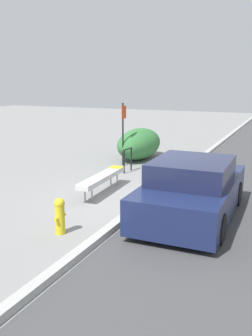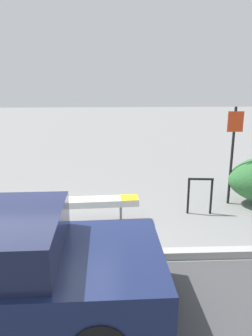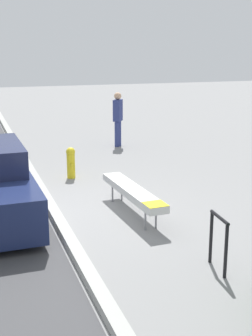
{
  "view_description": "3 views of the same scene",
  "coord_description": "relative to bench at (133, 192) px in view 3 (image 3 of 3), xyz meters",
  "views": [
    {
      "loc": [
        -8.39,
        -3.33,
        3.08
      ],
      "look_at": [
        0.68,
        0.79,
        0.75
      ],
      "focal_mm": 40.0,
      "sensor_mm": 36.0,
      "label": 1
    },
    {
      "loc": [
        1.16,
        -4.87,
        2.9
      ],
      "look_at": [
        1.47,
        1.64,
        1.12
      ],
      "focal_mm": 35.0,
      "sensor_mm": 36.0,
      "label": 2
    },
    {
      "loc": [
        8.51,
        -1.43,
        3.13
      ],
      "look_at": [
        1.22,
        1.07,
        1.12
      ],
      "focal_mm": 50.0,
      "sensor_mm": 36.0,
      "label": 3
    }
  ],
  "objects": [
    {
      "name": "ground_plane",
      "position": [
        -0.52,
        -1.45,
        -0.45
      ],
      "size": [
        60.0,
        60.0,
        0.0
      ],
      "primitive_type": "plane",
      "color": "gray"
    },
    {
      "name": "curb",
      "position": [
        -0.52,
        -1.45,
        -0.38
      ],
      "size": [
        60.0,
        0.2,
        0.13
      ],
      "color": "#A8A8A3",
      "rests_on": "ground_plane"
    },
    {
      "name": "bench",
      "position": [
        0.0,
        0.0,
        0.0
      ],
      "size": [
        2.41,
        0.49,
        0.53
      ],
      "rotation": [
        0.0,
        0.0,
        0.05
      ],
      "color": "gray",
      "rests_on": "ground_plane"
    },
    {
      "name": "bike_rack",
      "position": [
        2.58,
        0.37,
        0.05
      ],
      "size": [
        0.55,
        0.1,
        0.83
      ],
      "rotation": [
        0.0,
        0.0,
        -0.09
      ],
      "color": "black",
      "rests_on": "ground_plane"
    },
    {
      "name": "fire_hydrant",
      "position": [
        -2.9,
        -0.56,
        -0.04
      ],
      "size": [
        0.36,
        0.22,
        0.77
      ],
      "color": "gold",
      "rests_on": "ground_plane"
    },
    {
      "name": "pedestrian",
      "position": [
        -6.14,
        1.69,
        0.48
      ],
      "size": [
        0.44,
        0.4,
        1.73
      ],
      "rotation": [
        0.0,
        0.0,
        2.53
      ],
      "color": "navy",
      "rests_on": "ground_plane"
    }
  ]
}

